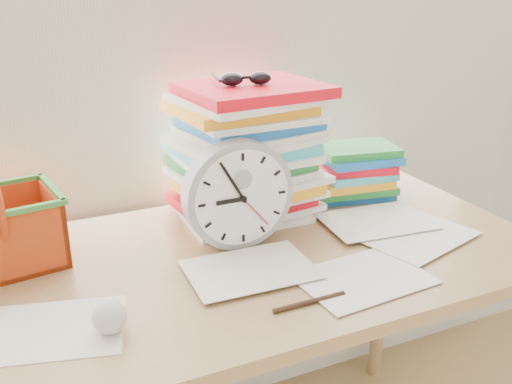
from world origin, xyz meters
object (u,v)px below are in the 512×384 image
desk (237,286)px  paper_stack (247,152)px  book_stack (355,172)px  clock (238,194)px

desk → paper_stack: bearing=60.0°
paper_stack → book_stack: (0.32, -0.00, -0.10)m
paper_stack → clock: (-0.09, -0.15, -0.04)m
clock → book_stack: (0.41, 0.15, -0.05)m
desk → paper_stack: (0.11, 0.20, 0.24)m
paper_stack → book_stack: bearing=-0.3°
desk → book_stack: 0.50m
desk → paper_stack: 0.34m
desk → book_stack: book_stack is taller
book_stack → paper_stack: bearing=179.7°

